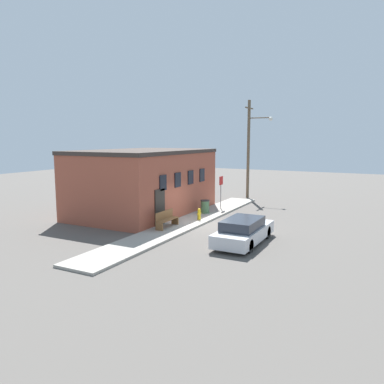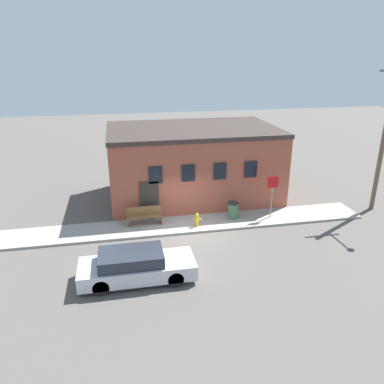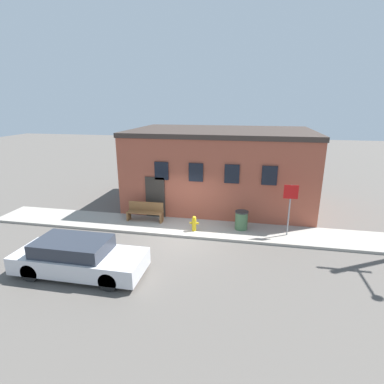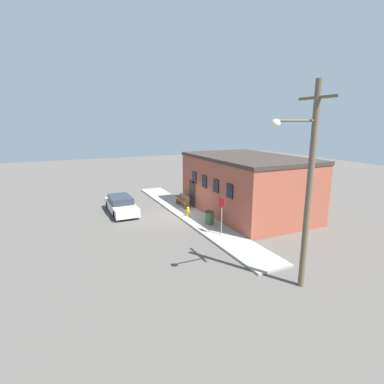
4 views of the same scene
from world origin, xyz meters
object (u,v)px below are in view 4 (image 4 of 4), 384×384
(trash_bin, at_px, (209,217))
(utility_pole, at_px, (307,182))
(stop_sign, at_px, (222,209))
(fire_hydrant, at_px, (188,212))
(parked_car, at_px, (121,205))
(bench, at_px, (183,201))

(trash_bin, relative_size, utility_pole, 0.11)
(stop_sign, bearing_deg, utility_pole, 0.46)
(fire_hydrant, xyz_separation_m, utility_pole, (10.42, 0.37, 3.99))
(fire_hydrant, bearing_deg, parked_car, -129.29)
(utility_pole, distance_m, parked_car, 14.96)
(fire_hydrant, distance_m, trash_bin, 2.19)
(utility_pole, height_order, parked_car, utility_pole)
(trash_bin, bearing_deg, utility_pole, -1.62)
(utility_pole, bearing_deg, trash_bin, 178.38)
(stop_sign, height_order, utility_pole, utility_pole)
(stop_sign, bearing_deg, fire_hydrant, -175.60)
(parked_car, bearing_deg, bench, 81.48)
(utility_pole, bearing_deg, parked_car, -162.10)
(parked_car, bearing_deg, utility_pole, 17.90)
(fire_hydrant, height_order, trash_bin, trash_bin)
(fire_hydrant, height_order, bench, bench)
(utility_pole, bearing_deg, stop_sign, -179.54)
(stop_sign, xyz_separation_m, utility_pole, (6.29, 0.05, 2.75))
(bench, bearing_deg, trash_bin, -1.96)
(fire_hydrant, relative_size, trash_bin, 0.81)
(bench, bearing_deg, stop_sign, -3.80)
(stop_sign, distance_m, bench, 6.85)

